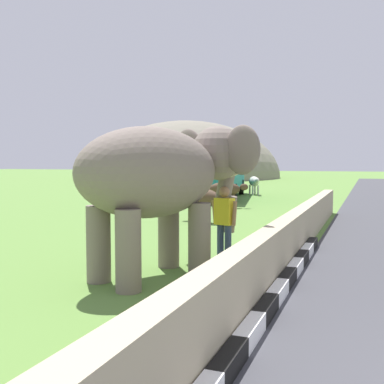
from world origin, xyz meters
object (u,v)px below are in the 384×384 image
object	(u,v)px
bus_teal	(219,164)
elephant	(165,175)
person_handler	(224,220)
cow_far	(225,190)
cow_near	(202,198)
cow_mid	(254,182)

from	to	relation	value
bus_teal	elephant	bearing A→B (deg)	-165.17
bus_teal	person_handler	bearing A→B (deg)	-161.75
bus_teal	cow_far	distance (m)	6.50
elephant	cow_far	xyz separation A→B (m)	(12.79, 2.74, -1.07)
bus_teal	cow_near	world-z (taller)	bus_teal
person_handler	cow_mid	distance (m)	20.79
person_handler	cow_mid	bearing A→B (deg)	11.79
cow_mid	bus_teal	bearing A→B (deg)	154.85
person_handler	bus_teal	bearing A→B (deg)	18.25
elephant	cow_near	world-z (taller)	elephant
elephant	cow_mid	size ratio (longest dim) A/B	2.15
elephant	cow_far	size ratio (longest dim) A/B	2.10
cow_mid	person_handler	bearing A→B (deg)	-168.21
cow_near	cow_mid	xyz separation A→B (m)	(14.34, 1.52, 0.00)
bus_teal	cow_mid	world-z (taller)	bus_teal
bus_teal	cow_far	bearing A→B (deg)	-159.52
elephant	person_handler	bearing A→B (deg)	-26.00
cow_mid	elephant	bearing A→B (deg)	-170.84
cow_far	cow_mid	bearing A→B (deg)	4.96
cow_near	cow_far	world-z (taller)	same
elephant	bus_teal	xyz separation A→B (m)	(18.77, 4.97, 0.14)
person_handler	bus_teal	distance (m)	18.23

